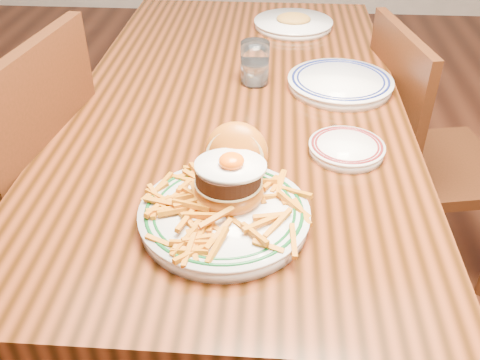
# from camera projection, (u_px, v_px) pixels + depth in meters

# --- Properties ---
(floor) EXTENTS (6.00, 6.00, 0.00)m
(floor) POSITION_uv_depth(u_px,v_px,m) (238.00, 293.00, 1.84)
(floor) COLOR black
(floor) RESTS_ON ground
(table) EXTENTS (0.85, 1.60, 0.75)m
(table) POSITION_uv_depth(u_px,v_px,m) (238.00, 126.00, 1.45)
(table) COLOR black
(table) RESTS_ON floor
(chair_left) EXTENTS (0.51, 0.51, 0.97)m
(chair_left) POSITION_uv_depth(u_px,v_px,m) (21.00, 207.00, 1.39)
(chair_left) COLOR #401B0D
(chair_left) RESTS_ON floor
(chair_right) EXTENTS (0.48, 0.48, 0.88)m
(chair_right) POSITION_uv_depth(u_px,v_px,m) (418.00, 155.00, 1.68)
(chair_right) COLOR #401B0D
(chair_right) RESTS_ON floor
(main_plate) EXTENTS (0.31, 0.33, 0.15)m
(main_plate) POSITION_uv_depth(u_px,v_px,m) (226.00, 199.00, 0.97)
(main_plate) COLOR white
(main_plate) RESTS_ON table
(side_plate) EXTENTS (0.17, 0.17, 0.03)m
(side_plate) POSITION_uv_depth(u_px,v_px,m) (347.00, 148.00, 1.17)
(side_plate) COLOR white
(side_plate) RESTS_ON table
(rear_plate) EXTENTS (0.28, 0.28, 0.03)m
(rear_plate) POSITION_uv_depth(u_px,v_px,m) (340.00, 82.00, 1.43)
(rear_plate) COLOR white
(rear_plate) RESTS_ON table
(water_glass) EXTENTS (0.08, 0.08, 0.12)m
(water_glass) POSITION_uv_depth(u_px,v_px,m) (255.00, 66.00, 1.44)
(water_glass) COLOR white
(water_glass) RESTS_ON table
(far_plate) EXTENTS (0.27, 0.27, 0.05)m
(far_plate) POSITION_uv_depth(u_px,v_px,m) (293.00, 23.00, 1.81)
(far_plate) COLOR white
(far_plate) RESTS_ON table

